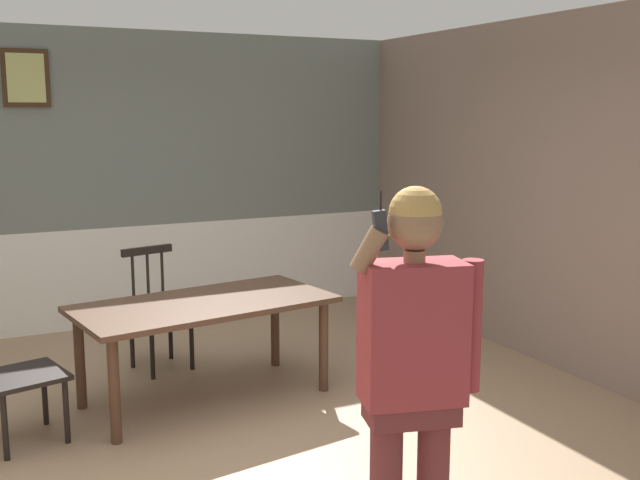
% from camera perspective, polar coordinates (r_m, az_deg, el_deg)
% --- Properties ---
extents(ground_plane, '(6.72, 6.72, 0.00)m').
position_cam_1_polar(ground_plane, '(4.85, -8.05, -15.28)').
color(ground_plane, '#9E7F60').
extents(room_back_partition, '(5.99, 0.17, 2.79)m').
position_cam_1_polar(room_back_partition, '(7.40, -15.76, 3.98)').
color(room_back_partition, slate).
rests_on(room_back_partition, ground_plane).
extents(room_right_partition, '(0.13, 6.11, 2.79)m').
position_cam_1_polar(room_right_partition, '(6.05, 19.72, 3.02)').
color(room_right_partition, gray).
rests_on(room_right_partition, ground_plane).
extents(dining_table, '(1.89, 1.14, 0.72)m').
position_cam_1_polar(dining_table, '(5.39, -8.75, -5.46)').
color(dining_table, '#4C3323').
rests_on(dining_table, ground_plane).
extents(chair_near_window, '(0.56, 0.56, 1.01)m').
position_cam_1_polar(chair_near_window, '(5.04, -22.03, -9.19)').
color(chair_near_window, black).
rests_on(chair_near_window, ground_plane).
extents(chair_by_doorway, '(0.52, 0.52, 0.97)m').
position_cam_1_polar(chair_by_doorway, '(6.17, -12.15, -5.22)').
color(chair_by_doorway, black).
rests_on(chair_by_doorway, ground_plane).
extents(person_figure, '(0.57, 0.33, 1.75)m').
position_cam_1_polar(person_figure, '(3.20, 7.11, -9.03)').
color(person_figure, brown).
rests_on(person_figure, ground_plane).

